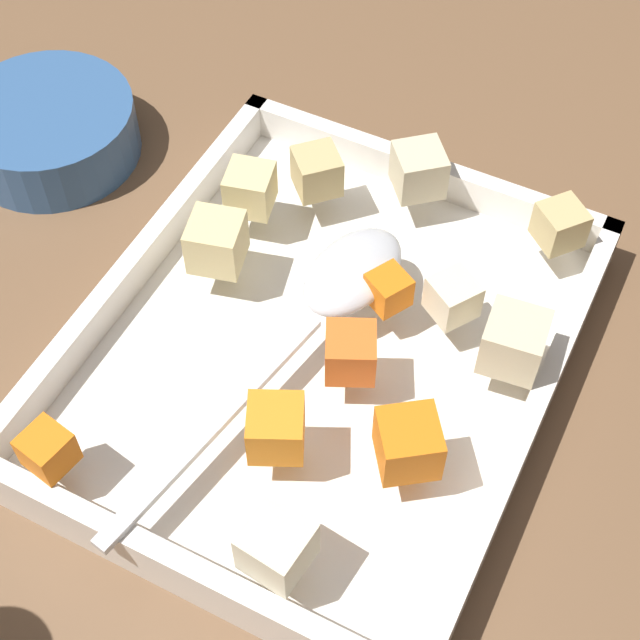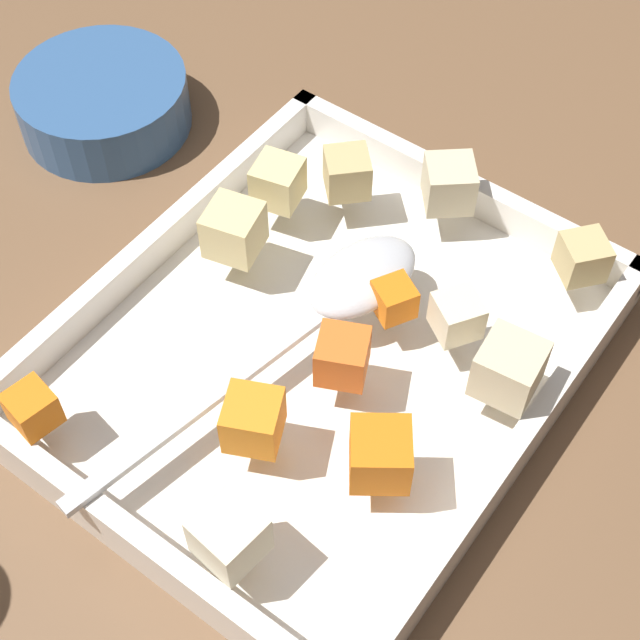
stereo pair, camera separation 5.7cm
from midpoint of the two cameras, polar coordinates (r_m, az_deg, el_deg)
ground_plane at (r=0.61m, az=-4.18°, el=-3.07°), size 4.00×4.00×0.00m
baking_dish at (r=0.60m, az=-2.71°, el=-2.38°), size 0.33×0.28×0.04m
carrot_chunk_corner_ne at (r=0.58m, az=1.27°, el=1.62°), size 0.03×0.03×0.02m
carrot_chunk_near_spoon at (r=0.51m, az=2.09°, el=-7.53°), size 0.04×0.04×0.03m
carrot_chunk_heap_top at (r=0.55m, az=-1.14°, el=-2.14°), size 0.04×0.04×0.03m
carrot_chunk_front_center at (r=0.55m, az=-18.70°, el=-7.49°), size 0.03×0.03×0.02m
carrot_chunk_mid_right at (r=0.52m, az=-5.74°, el=-6.60°), size 0.04×0.04×0.03m
potato_chunk_corner_se at (r=0.64m, az=-2.74°, el=8.60°), size 0.04×0.04×0.03m
potato_chunk_center at (r=0.62m, az=11.47°, el=5.36°), size 0.04×0.04×0.03m
potato_chunk_mid_left at (r=0.49m, az=-5.95°, el=-13.42°), size 0.03×0.03×0.03m
potato_chunk_rim_edge at (r=0.63m, az=-6.73°, el=7.55°), size 0.04×0.04×0.03m
potato_chunk_far_right at (r=0.57m, az=5.07°, el=1.15°), size 0.04×0.04×0.03m
potato_chunk_heap_side at (r=0.60m, az=-8.83°, el=4.40°), size 0.04×0.04×0.03m
potato_chunk_under_handle at (r=0.64m, az=3.32°, el=8.68°), size 0.04×0.04×0.03m
potato_chunk_corner_nw at (r=0.55m, az=8.54°, el=-1.48°), size 0.04×0.04×0.03m
serving_spoon at (r=0.58m, az=-1.63°, el=1.81°), size 0.26×0.08×0.02m
small_prep_bowl at (r=0.75m, az=-17.82°, el=10.51°), size 0.13×0.13×0.04m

